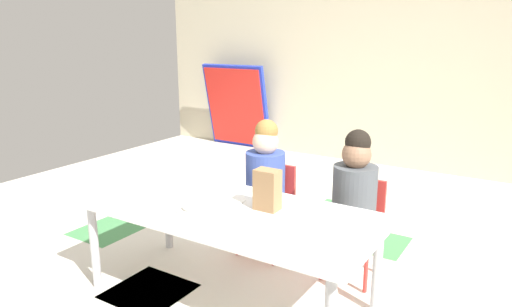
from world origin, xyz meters
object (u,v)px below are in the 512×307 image
(seated_child_near_camera, at_px, (266,175))
(folded_activity_table, at_px, (236,107))
(seated_child_middle_seat, at_px, (355,191))
(paper_bag_brown, at_px, (267,190))
(paper_plate_near_edge, at_px, (193,210))
(donut_powdered_on_plate, at_px, (193,206))
(craft_table, at_px, (228,216))
(paper_plate_center_table, at_px, (230,199))

(seated_child_near_camera, bearing_deg, folded_activity_table, 128.08)
(seated_child_near_camera, relative_size, seated_child_middle_seat, 1.00)
(seated_child_near_camera, distance_m, seated_child_middle_seat, 0.61)
(seated_child_near_camera, relative_size, paper_bag_brown, 4.17)
(paper_plate_near_edge, height_order, donut_powdered_on_plate, donut_powdered_on_plate)
(craft_table, distance_m, paper_plate_near_edge, 0.20)
(paper_plate_near_edge, distance_m, donut_powdered_on_plate, 0.02)
(paper_bag_brown, bearing_deg, folded_activity_table, 127.05)
(seated_child_middle_seat, relative_size, donut_powdered_on_plate, 8.40)
(paper_bag_brown, xyz_separation_m, paper_plate_near_edge, (-0.33, -0.22, -0.11))
(seated_child_near_camera, xyz_separation_m, paper_plate_near_edge, (-0.01, -0.73, -0.01))
(seated_child_middle_seat, bearing_deg, donut_powdered_on_plate, -130.55)
(seated_child_near_camera, xyz_separation_m, paper_bag_brown, (0.31, -0.51, 0.10))
(seated_child_near_camera, xyz_separation_m, donut_powdered_on_plate, (-0.01, -0.73, 0.01))
(paper_bag_brown, xyz_separation_m, paper_plate_center_table, (-0.25, 0.01, -0.11))
(craft_table, bearing_deg, seated_child_middle_seat, 50.72)
(seated_child_near_camera, distance_m, donut_powdered_on_plate, 0.73)
(folded_activity_table, bearing_deg, craft_table, -56.17)
(craft_table, bearing_deg, seated_child_near_camera, 101.56)
(craft_table, bearing_deg, paper_plate_center_table, 120.43)
(seated_child_middle_seat, height_order, folded_activity_table, folded_activity_table)
(paper_plate_center_table, bearing_deg, seated_child_near_camera, 97.24)
(seated_child_middle_seat, height_order, paper_plate_center_table, seated_child_middle_seat)
(craft_table, xyz_separation_m, paper_bag_brown, (0.19, 0.09, 0.16))
(folded_activity_table, bearing_deg, seated_child_middle_seat, -44.08)
(folded_activity_table, height_order, paper_plate_near_edge, folded_activity_table)
(seated_child_middle_seat, height_order, donut_powdered_on_plate, seated_child_middle_seat)
(folded_activity_table, height_order, donut_powdered_on_plate, folded_activity_table)
(seated_child_near_camera, distance_m, folded_activity_table, 3.13)
(seated_child_middle_seat, bearing_deg, seated_child_near_camera, 180.00)
(paper_plate_near_edge, relative_size, donut_powdered_on_plate, 1.65)
(paper_plate_near_edge, bearing_deg, paper_bag_brown, 34.27)
(paper_bag_brown, height_order, paper_plate_near_edge, paper_bag_brown)
(seated_child_near_camera, bearing_deg, paper_plate_near_edge, -91.09)
(craft_table, height_order, donut_powdered_on_plate, donut_powdered_on_plate)
(craft_table, relative_size, paper_bag_brown, 7.44)
(craft_table, xyz_separation_m, paper_plate_center_table, (-0.06, 0.10, 0.05))
(seated_child_middle_seat, relative_size, folded_activity_table, 0.84)
(seated_child_near_camera, height_order, donut_powdered_on_plate, seated_child_near_camera)
(seated_child_near_camera, relative_size, paper_plate_near_edge, 5.10)
(craft_table, xyz_separation_m, seated_child_near_camera, (-0.12, 0.60, 0.06))
(paper_plate_center_table, bearing_deg, folded_activity_table, 123.94)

